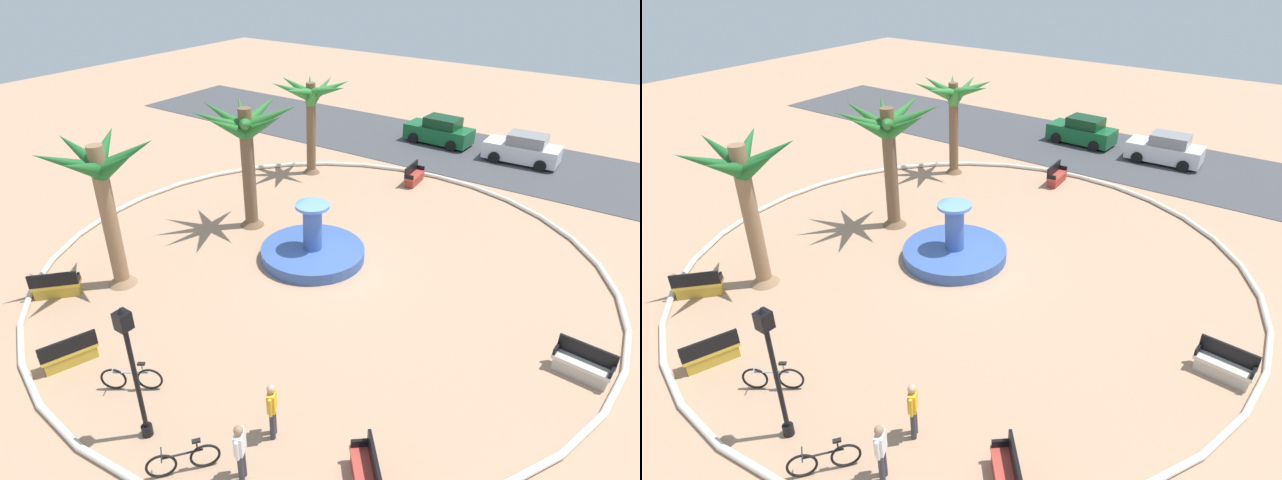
% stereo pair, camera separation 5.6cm
% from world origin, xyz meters
% --- Properties ---
extents(ground_plane, '(80.00, 80.00, 0.00)m').
position_xyz_m(ground_plane, '(0.00, 0.00, 0.00)').
color(ground_plane, tan).
extents(plaza_curb, '(21.22, 21.22, 0.20)m').
position_xyz_m(plaza_curb, '(0.00, 0.00, 0.10)').
color(plaza_curb, silver).
rests_on(plaza_curb, ground).
extents(street_asphalt, '(48.00, 8.00, 0.03)m').
position_xyz_m(street_asphalt, '(0.00, 15.01, 0.01)').
color(street_asphalt, '#424247').
rests_on(street_asphalt, ground).
extents(fountain, '(4.05, 4.05, 2.32)m').
position_xyz_m(fountain, '(-0.64, 0.19, 0.32)').
color(fountain, '#38569E').
rests_on(fountain, ground).
extents(palm_tree_near_fountain, '(4.25, 4.28, 5.44)m').
position_xyz_m(palm_tree_near_fountain, '(-4.45, 0.92, 3.97)').
color(palm_tree_near_fountain, brown).
rests_on(palm_tree_near_fountain, ground).
extents(palm_tree_by_curb, '(4.08, 3.97, 5.03)m').
position_xyz_m(palm_tree_by_curb, '(-5.87, 7.41, 3.80)').
color(palm_tree_by_curb, brown).
rests_on(palm_tree_by_curb, ground).
extents(palm_tree_mid_plaza, '(3.83, 3.59, 5.51)m').
position_xyz_m(palm_tree_mid_plaza, '(-5.26, -5.24, 3.83)').
color(palm_tree_mid_plaza, '#8E6B4C').
rests_on(palm_tree_mid_plaza, ground).
extents(bench_east, '(1.46, 1.51, 1.00)m').
position_xyz_m(bench_east, '(-6.48, -7.01, 0.35)').
color(bench_east, gold).
rests_on(bench_east, ground).
extents(bench_west, '(1.64, 0.63, 1.00)m').
position_xyz_m(bench_west, '(9.46, -0.76, 0.35)').
color(bench_west, beige).
rests_on(bench_west, ground).
extents(bench_north, '(0.62, 1.63, 1.00)m').
position_xyz_m(bench_north, '(-0.71, 9.20, 0.35)').
color(bench_north, '#B73D33').
rests_on(bench_north, ground).
extents(bench_southeast, '(1.41, 1.55, 1.00)m').
position_xyz_m(bench_southeast, '(6.28, -7.40, 0.35)').
color(bench_southeast, '#B73D33').
rests_on(bench_southeast, ground).
extents(bench_southwest, '(0.99, 1.68, 1.00)m').
position_xyz_m(bench_southwest, '(-2.96, -8.79, 0.35)').
color(bench_southwest, gold).
rests_on(bench_southwest, ground).
extents(lamppost, '(0.32, 0.32, 3.96)m').
position_xyz_m(lamppost, '(0.99, -9.23, 2.32)').
color(lamppost, black).
rests_on(lamppost, ground).
extents(bicycle_red_frame, '(1.12, 1.38, 0.94)m').
position_xyz_m(bicycle_red_frame, '(2.58, -9.44, 0.38)').
color(bicycle_red_frame, black).
rests_on(bicycle_red_frame, ground).
extents(bicycle_by_lamppost, '(1.45, 1.02, 0.94)m').
position_xyz_m(bicycle_by_lamppost, '(-0.60, -8.41, 0.38)').
color(bicycle_by_lamppost, black).
rests_on(bicycle_by_lamppost, ground).
extents(person_cyclist_helmet, '(0.34, 0.47, 1.69)m').
position_xyz_m(person_cyclist_helmet, '(3.61, -7.44, 0.95)').
color(person_cyclist_helmet, '#33333D').
rests_on(person_cyclist_helmet, ground).
extents(person_cyclist_photo, '(0.33, 0.48, 1.69)m').
position_xyz_m(person_cyclist_photo, '(3.81, -8.80, 0.95)').
color(person_cyclist_photo, '#33333D').
rests_on(person_cyclist_photo, ground).
extents(parked_car_leftmost, '(4.06, 2.04, 1.67)m').
position_xyz_m(parked_car_leftmost, '(-2.22, 15.67, 0.78)').
color(parked_car_leftmost, '#145B2D').
rests_on(parked_car_leftmost, ground).
extents(parked_car_second, '(4.07, 2.06, 1.67)m').
position_xyz_m(parked_car_second, '(2.91, 15.31, 0.78)').
color(parked_car_second, silver).
rests_on(parked_car_second, ground).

